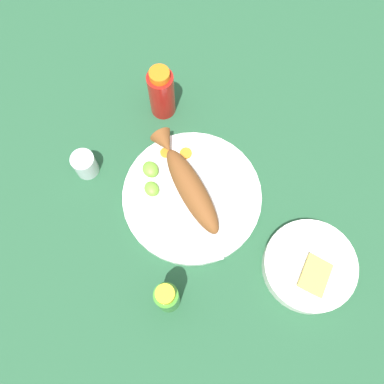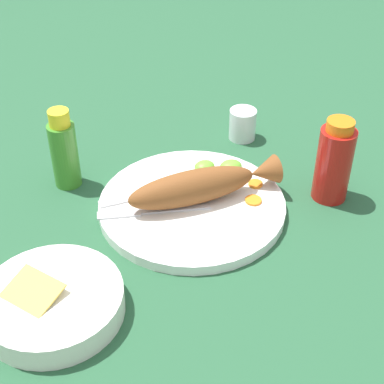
{
  "view_description": "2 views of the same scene",
  "coord_description": "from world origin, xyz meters",
  "px_view_note": "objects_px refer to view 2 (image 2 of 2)",
  "views": [
    {
      "loc": [
        0.26,
        -0.16,
        0.92
      ],
      "look_at": [
        0.0,
        0.0,
        0.04
      ],
      "focal_mm": 40.0,
      "sensor_mm": 36.0,
      "label": 1
    },
    {
      "loc": [
        0.3,
        0.71,
        0.62
      ],
      "look_at": [
        0.0,
        0.0,
        0.04
      ],
      "focal_mm": 55.0,
      "sensor_mm": 36.0,
      "label": 2
    }
  ],
  "objects_px": {
    "main_plate": "(192,206)",
    "fried_fish": "(203,185)",
    "guacamole_bowl": "(52,301)",
    "fork_far": "(145,195)",
    "fork_near": "(146,212)",
    "salt_cup": "(242,126)",
    "hot_sauce_bottle_green": "(64,151)",
    "hot_sauce_bottle_red": "(334,162)"
  },
  "relations": [
    {
      "from": "fried_fish",
      "to": "salt_cup",
      "type": "bearing_deg",
      "value": -130.63
    },
    {
      "from": "main_plate",
      "to": "salt_cup",
      "type": "xyz_separation_m",
      "value": [
        -0.18,
        -0.17,
        0.02
      ]
    },
    {
      "from": "fork_far",
      "to": "salt_cup",
      "type": "height_order",
      "value": "salt_cup"
    },
    {
      "from": "main_plate",
      "to": "fork_near",
      "type": "height_order",
      "value": "fork_near"
    },
    {
      "from": "fork_far",
      "to": "hot_sauce_bottle_red",
      "type": "height_order",
      "value": "hot_sauce_bottle_red"
    },
    {
      "from": "fried_fish",
      "to": "fork_far",
      "type": "xyz_separation_m",
      "value": [
        0.08,
        -0.05,
        -0.03
      ]
    },
    {
      "from": "salt_cup",
      "to": "guacamole_bowl",
      "type": "height_order",
      "value": "salt_cup"
    },
    {
      "from": "hot_sauce_bottle_green",
      "to": "guacamole_bowl",
      "type": "height_order",
      "value": "hot_sauce_bottle_green"
    },
    {
      "from": "fried_fish",
      "to": "salt_cup",
      "type": "distance_m",
      "value": 0.24
    },
    {
      "from": "hot_sauce_bottle_green",
      "to": "salt_cup",
      "type": "relative_size",
      "value": 2.4
    },
    {
      "from": "fried_fish",
      "to": "guacamole_bowl",
      "type": "bearing_deg",
      "value": 27.55
    },
    {
      "from": "fork_near",
      "to": "main_plate",
      "type": "bearing_deg",
      "value": -166.54
    },
    {
      "from": "main_plate",
      "to": "salt_cup",
      "type": "height_order",
      "value": "salt_cup"
    },
    {
      "from": "main_plate",
      "to": "fork_far",
      "type": "bearing_deg",
      "value": -35.27
    },
    {
      "from": "hot_sauce_bottle_green",
      "to": "salt_cup",
      "type": "distance_m",
      "value": 0.36
    },
    {
      "from": "fork_near",
      "to": "salt_cup",
      "type": "height_order",
      "value": "salt_cup"
    },
    {
      "from": "fork_far",
      "to": "fried_fish",
      "type": "bearing_deg",
      "value": 153.6
    },
    {
      "from": "fork_far",
      "to": "guacamole_bowl",
      "type": "relative_size",
      "value": 0.95
    },
    {
      "from": "fried_fish",
      "to": "fork_near",
      "type": "bearing_deg",
      "value": 0.69
    },
    {
      "from": "main_plate",
      "to": "fried_fish",
      "type": "height_order",
      "value": "fried_fish"
    },
    {
      "from": "fork_near",
      "to": "hot_sauce_bottle_green",
      "type": "relative_size",
      "value": 1.24
    },
    {
      "from": "fork_near",
      "to": "fork_far",
      "type": "distance_m",
      "value": 0.05
    },
    {
      "from": "hot_sauce_bottle_green",
      "to": "guacamole_bowl",
      "type": "bearing_deg",
      "value": 72.45
    },
    {
      "from": "salt_cup",
      "to": "fried_fish",
      "type": "bearing_deg",
      "value": 46.62
    },
    {
      "from": "fried_fish",
      "to": "salt_cup",
      "type": "height_order",
      "value": "fried_fish"
    },
    {
      "from": "hot_sauce_bottle_red",
      "to": "salt_cup",
      "type": "distance_m",
      "value": 0.24
    },
    {
      "from": "fork_near",
      "to": "hot_sauce_bottle_green",
      "type": "distance_m",
      "value": 0.19
    },
    {
      "from": "fried_fish",
      "to": "fork_far",
      "type": "relative_size",
      "value": 1.43
    },
    {
      "from": "fork_near",
      "to": "fork_far",
      "type": "bearing_deg",
      "value": -91.96
    },
    {
      "from": "salt_cup",
      "to": "fork_far",
      "type": "bearing_deg",
      "value": 26.87
    },
    {
      "from": "fried_fish",
      "to": "guacamole_bowl",
      "type": "height_order",
      "value": "fried_fish"
    },
    {
      "from": "main_plate",
      "to": "salt_cup",
      "type": "bearing_deg",
      "value": -136.65
    },
    {
      "from": "fork_near",
      "to": "salt_cup",
      "type": "distance_m",
      "value": 0.31
    },
    {
      "from": "main_plate",
      "to": "fried_fish",
      "type": "xyz_separation_m",
      "value": [
        -0.02,
        0.0,
        0.04
      ]
    },
    {
      "from": "hot_sauce_bottle_green",
      "to": "fried_fish",
      "type": "bearing_deg",
      "value": 140.12
    },
    {
      "from": "main_plate",
      "to": "hot_sauce_bottle_green",
      "type": "relative_size",
      "value": 2.13
    },
    {
      "from": "fork_near",
      "to": "salt_cup",
      "type": "xyz_separation_m",
      "value": [
        -0.26,
        -0.17,
        0.01
      ]
    },
    {
      "from": "salt_cup",
      "to": "guacamole_bowl",
      "type": "relative_size",
      "value": 0.31
    },
    {
      "from": "main_plate",
      "to": "fork_near",
      "type": "xyz_separation_m",
      "value": [
        0.08,
        -0.0,
        0.01
      ]
    },
    {
      "from": "fork_far",
      "to": "main_plate",
      "type": "bearing_deg",
      "value": 147.6
    },
    {
      "from": "guacamole_bowl",
      "to": "salt_cup",
      "type": "bearing_deg",
      "value": -145.74
    },
    {
      "from": "fork_near",
      "to": "fork_far",
      "type": "relative_size",
      "value": 0.98
    }
  ]
}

